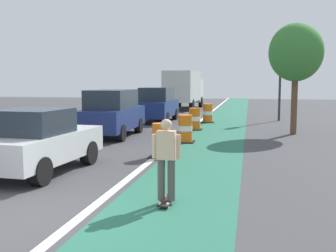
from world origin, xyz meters
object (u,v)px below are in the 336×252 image
(street_tree_sidewalk, at_px, (296,53))
(traffic_barrel_mid, at_px, (185,129))
(delivery_truck_down_block, at_px, (184,88))
(parked_suv_second, at_px, (112,113))
(skateboarder_on_lane, at_px, (166,159))
(traffic_barrel_back, at_px, (195,119))
(traffic_light_corner, at_px, (281,63))
(traffic_barrel_front, at_px, (161,141))
(parked_suv_third, at_px, (157,104))
(parked_sedan_nearest, at_px, (38,141))
(traffic_barrel_far, at_px, (208,113))

(street_tree_sidewalk, bearing_deg, traffic_barrel_mid, -142.37)
(street_tree_sidewalk, bearing_deg, delivery_truck_down_block, 115.80)
(street_tree_sidewalk, bearing_deg, parked_suv_second, -163.69)
(skateboarder_on_lane, height_order, street_tree_sidewalk, street_tree_sidewalk)
(traffic_barrel_back, xyz_separation_m, traffic_light_corner, (4.45, 5.67, 2.97))
(traffic_barrel_front, bearing_deg, parked_suv_third, 103.49)
(traffic_barrel_front, height_order, delivery_truck_down_block, delivery_truck_down_block)
(skateboarder_on_lane, xyz_separation_m, traffic_light_corner, (3.36, 17.97, 2.59))
(parked_suv_third, relative_size, delivery_truck_down_block, 0.60)
(parked_sedan_nearest, relative_size, parked_suv_second, 0.91)
(traffic_barrel_far, bearing_deg, parked_suv_second, -117.49)
(skateboarder_on_lane, height_order, traffic_barrel_far, skateboarder_on_lane)
(parked_suv_third, height_order, delivery_truck_down_block, delivery_truck_down_block)
(traffic_barrel_mid, relative_size, delivery_truck_down_block, 0.14)
(parked_suv_second, relative_size, traffic_barrel_back, 4.25)
(traffic_barrel_back, xyz_separation_m, delivery_truck_down_block, (-2.90, 14.84, 1.31))
(traffic_barrel_far, xyz_separation_m, street_tree_sidewalk, (4.37, -4.44, 3.14))
(delivery_truck_down_block, height_order, traffic_light_corner, traffic_light_corner)
(traffic_barrel_back, distance_m, street_tree_sidewalk, 5.65)
(traffic_barrel_front, xyz_separation_m, traffic_barrel_back, (0.07, 7.49, 0.00))
(traffic_barrel_front, xyz_separation_m, delivery_truck_down_block, (-2.82, 22.33, 1.31))
(traffic_light_corner, bearing_deg, delivery_truck_down_block, 128.69)
(traffic_barrel_far, bearing_deg, traffic_barrel_mid, -90.65)
(parked_suv_second, bearing_deg, traffic_barrel_mid, -18.36)
(traffic_barrel_front, height_order, traffic_barrel_back, same)
(parked_sedan_nearest, xyz_separation_m, traffic_barrel_far, (3.08, 13.92, -0.30))
(parked_suv_second, bearing_deg, traffic_barrel_back, 43.43)
(delivery_truck_down_block, relative_size, traffic_light_corner, 1.50)
(parked_suv_third, distance_m, traffic_barrel_back, 4.65)
(parked_suv_third, xyz_separation_m, traffic_light_corner, (7.21, 1.96, 2.47))
(traffic_barrel_mid, relative_size, traffic_light_corner, 0.21)
(parked_sedan_nearest, bearing_deg, parked_suv_second, 93.44)
(traffic_barrel_back, relative_size, street_tree_sidewalk, 0.22)
(skateboarder_on_lane, bearing_deg, traffic_barrel_front, 103.53)
(traffic_barrel_back, bearing_deg, traffic_barrel_front, -90.56)
(traffic_barrel_front, xyz_separation_m, street_tree_sidewalk, (4.72, 6.73, 3.14))
(skateboarder_on_lane, bearing_deg, parked_suv_third, 103.50)
(traffic_barrel_back, bearing_deg, skateboarder_on_lane, -84.96)
(parked_suv_third, relative_size, traffic_barrel_mid, 4.23)
(skateboarder_on_lane, bearing_deg, parked_sedan_nearest, 152.11)
(parked_suv_second, relative_size, delivery_truck_down_block, 0.61)
(parked_sedan_nearest, distance_m, street_tree_sidewalk, 12.38)
(parked_suv_second, distance_m, traffic_light_corner, 11.89)
(traffic_barrel_front, distance_m, traffic_barrel_far, 11.17)
(parked_suv_second, xyz_separation_m, traffic_barrel_back, (3.24, 3.06, -0.50))
(parked_suv_third, height_order, traffic_light_corner, traffic_light_corner)
(traffic_barrel_front, bearing_deg, delivery_truck_down_block, 97.21)
(skateboarder_on_lane, height_order, parked_suv_second, parked_suv_second)
(traffic_barrel_mid, bearing_deg, traffic_barrel_back, 92.48)
(parked_sedan_nearest, distance_m, parked_suv_third, 13.95)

